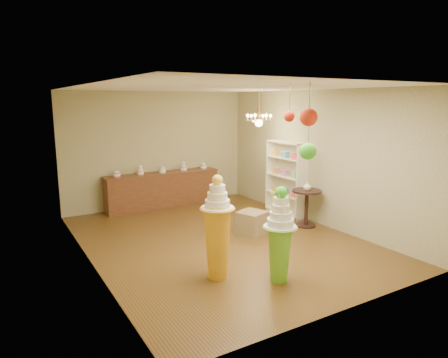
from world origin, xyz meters
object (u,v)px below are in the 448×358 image
pedestal_green (280,241)px  sideboard (163,189)px  round_table (307,203)px  pedestal_orange (217,235)px

pedestal_green → sideboard: 5.07m
pedestal_green → sideboard: size_ratio=0.49×
sideboard → pedestal_green: bearing=-91.7°
round_table → sideboard: bearing=123.4°
pedestal_orange → round_table: bearing=23.2°
pedestal_orange → sideboard: pedestal_orange is taller
pedestal_green → sideboard: (0.15, 5.07, -0.17)m
pedestal_green → pedestal_orange: size_ratio=0.91×
pedestal_green → pedestal_orange: pedestal_orange is taller
pedestal_green → sideboard: bearing=88.3°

